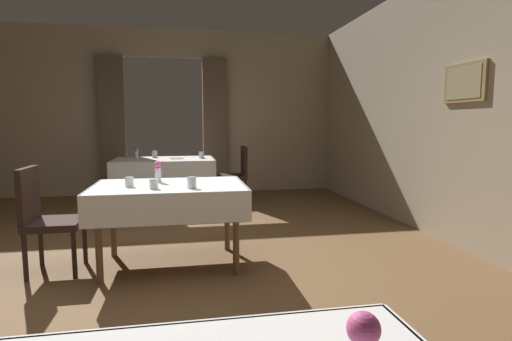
# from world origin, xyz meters

# --- Properties ---
(ground) EXTENTS (10.08, 10.08, 0.00)m
(ground) POSITION_xyz_m (0.00, 0.00, 0.00)
(ground) COLOR brown
(wall_right) EXTENTS (0.16, 8.40, 3.00)m
(wall_right) POSITION_xyz_m (3.20, -0.00, 1.50)
(wall_right) COLOR tan
(wall_right) RESTS_ON ground
(wall_back) EXTENTS (6.40, 0.27, 3.00)m
(wall_back) POSITION_xyz_m (0.00, 4.18, 1.51)
(wall_back) COLOR tan
(wall_back) RESTS_ON ground
(dining_table_mid) EXTENTS (1.36, 0.93, 0.75)m
(dining_table_mid) POSITION_xyz_m (0.18, 0.21, 0.66)
(dining_table_mid) COLOR brown
(dining_table_mid) RESTS_ON ground
(dining_table_far) EXTENTS (1.55, 0.99, 0.75)m
(dining_table_far) POSITION_xyz_m (0.02, 2.97, 0.66)
(dining_table_far) COLOR brown
(dining_table_far) RESTS_ON ground
(chair_mid_left) EXTENTS (0.44, 0.44, 0.93)m
(chair_mid_left) POSITION_xyz_m (-0.88, 0.21, 0.52)
(chair_mid_left) COLOR black
(chair_mid_left) RESTS_ON ground
(chair_far_right) EXTENTS (0.44, 0.44, 0.93)m
(chair_far_right) POSITION_xyz_m (1.18, 3.00, 0.52)
(chair_far_right) COLOR black
(chair_far_right) RESTS_ON ground
(flower_vase_mid) EXTENTS (0.07, 0.07, 0.20)m
(flower_vase_mid) POSITION_xyz_m (0.07, 0.40, 0.86)
(flower_vase_mid) COLOR silver
(flower_vase_mid) RESTS_ON dining_table_mid
(glass_mid_b) EXTENTS (0.08, 0.08, 0.10)m
(glass_mid_b) POSITION_xyz_m (0.38, -0.04, 0.80)
(glass_mid_b) COLOR silver
(glass_mid_b) RESTS_ON dining_table_mid
(glass_mid_c) EXTENTS (0.08, 0.08, 0.08)m
(glass_mid_c) POSITION_xyz_m (0.06, -0.01, 0.79)
(glass_mid_c) COLOR silver
(glass_mid_c) RESTS_ON dining_table_mid
(glass_mid_d) EXTENTS (0.08, 0.08, 0.09)m
(glass_mid_d) POSITION_xyz_m (-0.16, 0.15, 0.79)
(glass_mid_d) COLOR silver
(glass_mid_d) RESTS_ON dining_table_mid
(flower_vase_far) EXTENTS (0.07, 0.07, 0.17)m
(flower_vase_far) POSITION_xyz_m (-0.42, 3.20, 0.84)
(flower_vase_far) COLOR silver
(flower_vase_far) RESTS_ON dining_table_far
(plate_far_b) EXTENTS (0.23, 0.23, 0.01)m
(plate_far_b) POSITION_xyz_m (0.22, 2.94, 0.76)
(plate_far_b) COLOR white
(plate_far_b) RESTS_ON dining_table_far
(glass_far_c) EXTENTS (0.08, 0.08, 0.11)m
(glass_far_c) POSITION_xyz_m (-0.14, 3.24, 0.80)
(glass_far_c) COLOR silver
(glass_far_c) RESTS_ON dining_table_far
(glass_far_d) EXTENTS (0.08, 0.08, 0.10)m
(glass_far_d) POSITION_xyz_m (0.61, 2.95, 0.80)
(glass_far_d) COLOR silver
(glass_far_d) RESTS_ON dining_table_far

